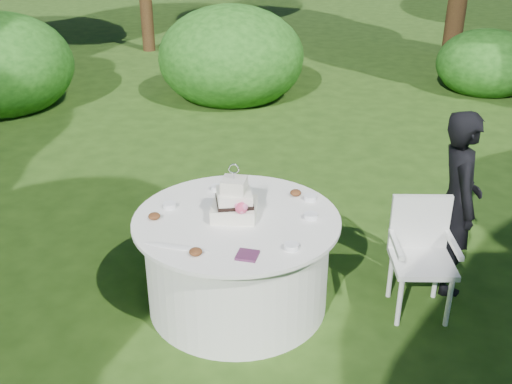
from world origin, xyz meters
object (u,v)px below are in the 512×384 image
cake (234,202)px  guest (457,203)px  napkins (247,255)px  chair (421,248)px  table (237,261)px

cake → guest: bearing=21.8°
napkins → chair: bearing=35.7°
guest → table: size_ratio=0.97×
napkins → table: bearing=113.2°
table → cake: cake is taller
guest → chair: bearing=134.7°
napkins → cake: 0.59m
guest → chair: 0.50m
chair → guest: bearing=55.4°
table → chair: 1.41m
napkins → table: 0.68m
guest → table: 1.79m
napkins → cake: bearing=114.2°
guest → cake: (-1.63, -0.65, 0.13)m
guest → cake: size_ratio=3.53×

